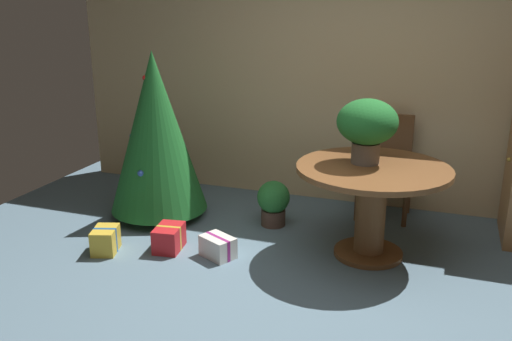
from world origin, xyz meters
name	(u,v)px	position (x,y,z in m)	size (l,w,h in m)	color
ground_plane	(291,306)	(0.00, 0.00, 0.00)	(6.60, 6.60, 0.00)	slate
back_wall_panel	(357,73)	(0.00, 2.20, 1.30)	(6.00, 0.10, 2.60)	tan
round_dining_table	(372,193)	(0.37, 0.97, 0.53)	(1.19, 1.19, 0.75)	brown
flower_vase	(367,125)	(0.29, 1.03, 1.06)	(0.47, 0.47, 0.51)	#665B51
wooden_chair_far	(387,160)	(0.37, 1.93, 0.54)	(0.48, 0.40, 0.96)	brown
holiday_tree	(156,132)	(-1.64, 1.15, 0.82)	(0.90, 0.90, 1.56)	brown
gift_box_red	(169,238)	(-1.20, 0.52, 0.10)	(0.24, 0.32, 0.20)	red
gift_box_cream	(218,247)	(-0.76, 0.53, 0.09)	(0.32, 0.29, 0.17)	silver
gift_box_gold	(105,240)	(-1.66, 0.30, 0.10)	(0.26, 0.30, 0.21)	gold
potted_plant	(273,202)	(-0.55, 1.30, 0.23)	(0.30, 0.30, 0.42)	#4C382D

